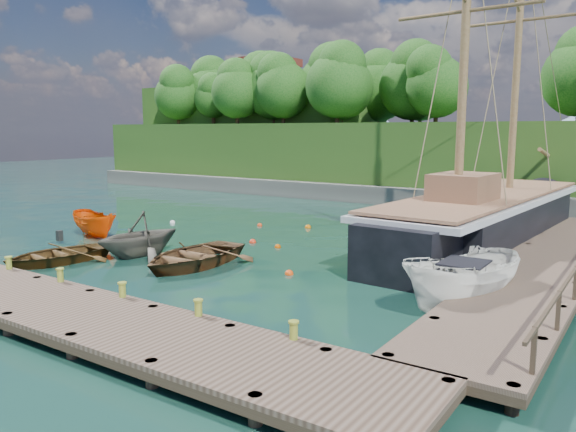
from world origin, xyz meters
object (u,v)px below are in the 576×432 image
rowboat_2 (193,266)px  cabin_boat_white (462,307)px  schooner (484,223)px  motorboat_orange (96,237)px  rowboat_0 (57,262)px  rowboat_1 (140,255)px

rowboat_2 → cabin_boat_white: (10.70, 0.68, 0.00)m
schooner → motorboat_orange: bearing=-147.4°
rowboat_0 → motorboat_orange: (-3.45, 4.55, 0.00)m
rowboat_0 → rowboat_2: (5.08, 2.75, 0.00)m
cabin_boat_white → rowboat_1: bearing=-156.5°
rowboat_1 → motorboat_orange: bearing=169.2°
rowboat_1 → schooner: bearing=50.5°
rowboat_0 → schooner: (13.63, 13.85, 1.03)m
motorboat_orange → schooner: (17.08, 9.30, 1.03)m
schooner → rowboat_1: bearing=-132.9°
rowboat_0 → cabin_boat_white: size_ratio=0.86×
rowboat_0 → schooner: bearing=54.5°
motorboat_orange → schooner: size_ratio=0.15×
rowboat_0 → schooner: schooner is taller
rowboat_1 → schooner: 16.18m
cabin_boat_white → rowboat_0: bearing=-146.8°
rowboat_0 → motorboat_orange: motorboat_orange is taller
motorboat_orange → cabin_boat_white: cabin_boat_white is taller
rowboat_1 → rowboat_2: size_ratio=0.77×
rowboat_1 → schooner: schooner is taller
rowboat_2 → schooner: (8.55, 11.09, 1.03)m
rowboat_2 → schooner: size_ratio=0.20×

